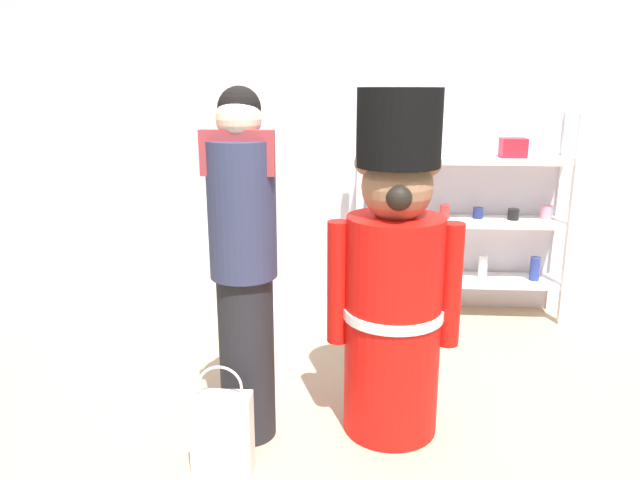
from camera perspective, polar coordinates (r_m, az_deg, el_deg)
name	(u,v)px	position (r m, az deg, el deg)	size (l,w,h in m)	color
ground_plane	(311,471)	(2.90, -0.83, -21.28)	(6.40, 6.40, 0.00)	tan
back_wall	(334,138)	(4.56, 1.40, 9.70)	(6.40, 0.12, 2.60)	silver
merchandise_shelf	(462,217)	(4.48, 13.41, 2.14)	(1.53, 0.35, 1.51)	white
teddy_bear_guard	(394,282)	(2.88, 7.11, -4.04)	(0.65, 0.49, 1.69)	red
person_shopper	(244,264)	(2.80, -7.31, -2.29)	(0.33, 0.31, 1.70)	black
shopping_bag	(222,432)	(2.82, -9.36, -17.72)	(0.27, 0.11, 0.53)	silver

